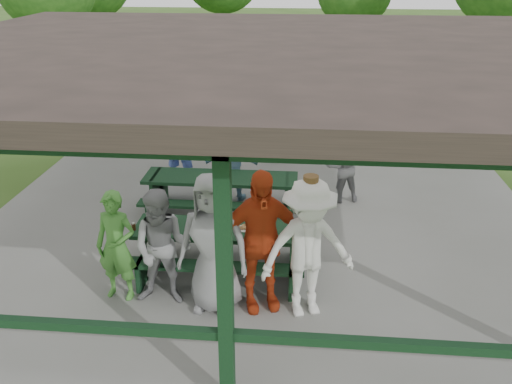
# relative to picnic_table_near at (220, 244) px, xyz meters

# --- Properties ---
(ground) EXTENTS (90.00, 90.00, 0.00)m
(ground) POSITION_rel_picnic_table_near_xyz_m (0.47, 1.20, -0.57)
(ground) COLOR #2F4E18
(ground) RESTS_ON ground
(concrete_slab) EXTENTS (10.00, 8.00, 0.10)m
(concrete_slab) POSITION_rel_picnic_table_near_xyz_m (0.47, 1.20, -0.52)
(concrete_slab) COLOR slate
(concrete_slab) RESTS_ON ground
(pavilion_structure) EXTENTS (10.60, 8.60, 3.24)m
(pavilion_structure) POSITION_rel_picnic_table_near_xyz_m (0.47, 1.20, 2.60)
(pavilion_structure) COLOR black
(pavilion_structure) RESTS_ON concrete_slab
(picnic_table_near) EXTENTS (2.52, 1.39, 0.75)m
(picnic_table_near) POSITION_rel_picnic_table_near_xyz_m (0.00, 0.00, 0.00)
(picnic_table_near) COLOR black
(picnic_table_near) RESTS_ON concrete_slab
(picnic_table_far) EXTENTS (2.78, 1.39, 0.75)m
(picnic_table_far) POSITION_rel_picnic_table_near_xyz_m (-0.29, 2.00, 0.01)
(picnic_table_far) COLOR black
(picnic_table_far) RESTS_ON concrete_slab
(table_setting) EXTENTS (2.52, 0.45, 0.10)m
(table_setting) POSITION_rel_picnic_table_near_xyz_m (0.01, 0.02, 0.31)
(table_setting) COLOR white
(table_setting) RESTS_ON picnic_table_near
(contestant_green) EXTENTS (0.63, 0.46, 1.59)m
(contestant_green) POSITION_rel_picnic_table_near_xyz_m (-1.30, -0.75, 0.32)
(contestant_green) COLOR #438932
(contestant_green) RESTS_ON concrete_slab
(contestant_grey_left) EXTENTS (0.81, 0.64, 1.67)m
(contestant_grey_left) POSITION_rel_picnic_table_near_xyz_m (-0.65, -0.81, 0.36)
(contestant_grey_left) COLOR gray
(contestant_grey_left) RESTS_ON concrete_slab
(contestant_grey_mid) EXTENTS (1.02, 0.74, 1.95)m
(contestant_grey_mid) POSITION_rel_picnic_table_near_xyz_m (0.06, -0.88, 0.50)
(contestant_grey_mid) COLOR gray
(contestant_grey_mid) RESTS_ON concrete_slab
(contestant_red) EXTENTS (1.26, 0.83, 1.99)m
(contestant_red) POSITION_rel_picnic_table_near_xyz_m (0.66, -0.79, 0.52)
(contestant_red) COLOR #BD3A16
(contestant_red) RESTS_ON concrete_slab
(contestant_white_fedora) EXTENTS (1.41, 1.07, 1.98)m
(contestant_white_fedora) POSITION_rel_picnic_table_near_xyz_m (1.29, -0.89, 0.49)
(contestant_white_fedora) COLOR white
(contestant_white_fedora) RESTS_ON concrete_slab
(spectator_lblue) EXTENTS (1.35, 0.46, 1.45)m
(spectator_lblue) POSITION_rel_picnic_table_near_xyz_m (-0.19, 2.71, 0.25)
(spectator_lblue) COLOR #88B8D3
(spectator_lblue) RESTS_ON concrete_slab
(spectator_blue) EXTENTS (0.73, 0.52, 1.89)m
(spectator_blue) POSITION_rel_picnic_table_near_xyz_m (-1.39, 3.50, 0.47)
(spectator_blue) COLOR #455EB5
(spectator_blue) RESTS_ON concrete_slab
(spectator_grey) EXTENTS (0.82, 0.71, 1.43)m
(spectator_grey) POSITION_rel_picnic_table_near_xyz_m (1.94, 2.83, 0.24)
(spectator_grey) COLOR gray
(spectator_grey) RESTS_ON concrete_slab
(pickup_truck) EXTENTS (6.35, 4.51, 1.61)m
(pickup_truck) POSITION_rel_picnic_table_near_xyz_m (0.75, 10.51, 0.23)
(pickup_truck) COLOR silver
(pickup_truck) RESTS_ON ground
(farm_trailer) EXTENTS (3.48, 1.88, 1.21)m
(farm_trailer) POSITION_rel_picnic_table_near_xyz_m (-1.03, 8.30, 0.03)
(farm_trailer) COLOR navy
(farm_trailer) RESTS_ON ground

